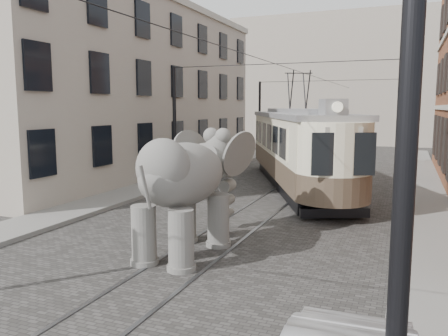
% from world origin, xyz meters
% --- Properties ---
extents(ground, '(120.00, 120.00, 0.00)m').
position_xyz_m(ground, '(0.00, 0.00, 0.00)').
color(ground, '#43403D').
extents(tram_rails, '(1.54, 80.00, 0.02)m').
position_xyz_m(tram_rails, '(0.00, 0.00, 0.01)').
color(tram_rails, slate).
rests_on(tram_rails, ground).
extents(sidewalk_right, '(2.00, 60.00, 0.15)m').
position_xyz_m(sidewalk_right, '(6.00, 0.00, 0.07)').
color(sidewalk_right, slate).
rests_on(sidewalk_right, ground).
extents(sidewalk_left, '(2.00, 60.00, 0.15)m').
position_xyz_m(sidewalk_left, '(-6.50, 0.00, 0.07)').
color(sidewalk_left, slate).
rests_on(sidewalk_left, ground).
extents(stucco_building, '(7.00, 24.00, 10.00)m').
position_xyz_m(stucco_building, '(-11.00, 10.00, 5.00)').
color(stucco_building, '#A29586').
rests_on(stucco_building, ground).
extents(distant_block, '(28.00, 10.00, 14.00)m').
position_xyz_m(distant_block, '(0.00, 40.00, 7.00)').
color(distant_block, '#A29586').
rests_on(distant_block, ground).
extents(catenary, '(11.00, 30.20, 6.00)m').
position_xyz_m(catenary, '(-0.20, 5.00, 3.00)').
color(catenary, black).
rests_on(catenary, ground).
extents(tram, '(8.63, 14.44, 5.75)m').
position_xyz_m(tram, '(0.07, 8.46, 2.87)').
color(tram, beige).
rests_on(tram, ground).
extents(elephant, '(3.30, 5.70, 3.42)m').
position_xyz_m(elephant, '(-0.33, -3.34, 1.71)').
color(elephant, slate).
rests_on(elephant, ground).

